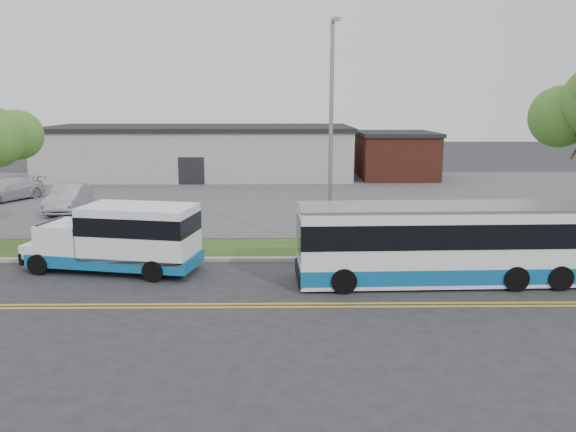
{
  "coord_description": "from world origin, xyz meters",
  "views": [
    {
      "loc": [
        0.91,
        -20.94,
        6.38
      ],
      "look_at": [
        1.19,
        2.42,
        1.6
      ],
      "focal_mm": 35.0,
      "sensor_mm": 36.0,
      "label": 1
    }
  ],
  "objects_px": {
    "parked_car_a": "(69,198)",
    "pedestrian": "(99,231)",
    "shuttle_bus": "(124,236)",
    "streetlight_near": "(331,129)",
    "transit_bus": "(439,244)",
    "parked_car_b": "(8,190)"
  },
  "relations": [
    {
      "from": "shuttle_bus",
      "to": "parked_car_a",
      "type": "relative_size",
      "value": 1.49
    },
    {
      "from": "streetlight_near",
      "to": "shuttle_bus",
      "type": "distance_m",
      "value": 9.42
    },
    {
      "from": "shuttle_bus",
      "to": "transit_bus",
      "type": "relative_size",
      "value": 0.68
    },
    {
      "from": "shuttle_bus",
      "to": "parked_car_a",
      "type": "height_order",
      "value": "shuttle_bus"
    },
    {
      "from": "streetlight_near",
      "to": "parked_car_b",
      "type": "bearing_deg",
      "value": 148.13
    },
    {
      "from": "shuttle_bus",
      "to": "pedestrian",
      "type": "relative_size",
      "value": 3.46
    },
    {
      "from": "transit_bus",
      "to": "pedestrian",
      "type": "height_order",
      "value": "transit_bus"
    },
    {
      "from": "shuttle_bus",
      "to": "parked_car_b",
      "type": "xyz_separation_m",
      "value": [
        -11.66,
        15.21,
        -0.58
      ]
    },
    {
      "from": "streetlight_near",
      "to": "pedestrian",
      "type": "bearing_deg",
      "value": -175.12
    },
    {
      "from": "shuttle_bus",
      "to": "parked_car_b",
      "type": "distance_m",
      "value": 19.17
    },
    {
      "from": "shuttle_bus",
      "to": "parked_car_a",
      "type": "bearing_deg",
      "value": 130.24
    },
    {
      "from": "streetlight_near",
      "to": "parked_car_a",
      "type": "bearing_deg",
      "value": 149.29
    },
    {
      "from": "transit_bus",
      "to": "pedestrian",
      "type": "bearing_deg",
      "value": 163.09
    },
    {
      "from": "parked_car_a",
      "to": "streetlight_near",
      "type": "bearing_deg",
      "value": -34.26
    },
    {
      "from": "shuttle_bus",
      "to": "parked_car_b",
      "type": "height_order",
      "value": "shuttle_bus"
    },
    {
      "from": "pedestrian",
      "to": "parked_car_b",
      "type": "relative_size",
      "value": 0.42
    },
    {
      "from": "parked_car_a",
      "to": "parked_car_b",
      "type": "xyz_separation_m",
      "value": [
        -5.28,
        3.68,
        -0.08
      ]
    },
    {
      "from": "streetlight_near",
      "to": "pedestrian",
      "type": "xyz_separation_m",
      "value": [
        -9.69,
        -0.83,
        -4.13
      ]
    },
    {
      "from": "parked_car_a",
      "to": "pedestrian",
      "type": "bearing_deg",
      "value": -66.68
    },
    {
      "from": "transit_bus",
      "to": "parked_car_a",
      "type": "distance_m",
      "value": 22.18
    },
    {
      "from": "parked_car_b",
      "to": "transit_bus",
      "type": "bearing_deg",
      "value": -7.57
    },
    {
      "from": "shuttle_bus",
      "to": "streetlight_near",
      "type": "bearing_deg",
      "value": 31.26
    }
  ]
}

